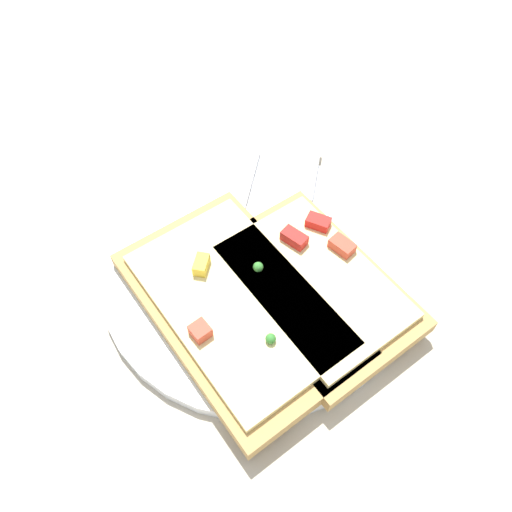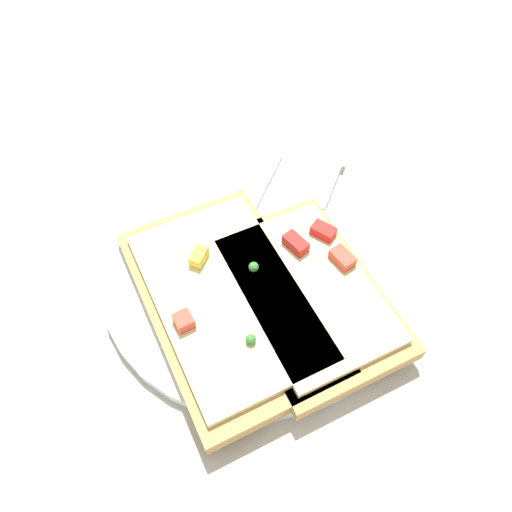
{
  "view_description": "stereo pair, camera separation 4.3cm",
  "coord_description": "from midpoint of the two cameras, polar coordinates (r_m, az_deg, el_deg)",
  "views": [
    {
      "loc": [
        0.15,
        0.19,
        0.37
      ],
      "look_at": [
        0.0,
        0.0,
        0.02
      ],
      "focal_mm": 35.0,
      "sensor_mm": 36.0,
      "label": 1
    },
    {
      "loc": [
        0.11,
        0.22,
        0.37
      ],
      "look_at": [
        0.0,
        0.0,
        0.02
      ],
      "focal_mm": 35.0,
      "sensor_mm": 36.0,
      "label": 2
    }
  ],
  "objects": [
    {
      "name": "ground_plane",
      "position": [
        0.44,
        2.74,
        -1.83
      ],
      "size": [
        4.0,
        4.0,
        0.0
      ],
      "primitive_type": "plane",
      "color": "#BCB29E"
    },
    {
      "name": "plate",
      "position": [
        0.44,
        2.77,
        -1.4
      ],
      "size": [
        0.27,
        0.27,
        0.01
      ],
      "color": "white",
      "rests_on": "ground"
    },
    {
      "name": "fork",
      "position": [
        0.45,
        0.57,
        2.77
      ],
      "size": [
        0.17,
        0.15,
        0.01
      ],
      "rotation": [
        0.0,
        0.0,
        7.01
      ],
      "color": "silver",
      "rests_on": "plate"
    },
    {
      "name": "knife",
      "position": [
        0.47,
        9.18,
        4.42
      ],
      "size": [
        0.17,
        0.16,
        0.01
      ],
      "rotation": [
        0.0,
        0.0,
        7.01
      ],
      "color": "silver",
      "rests_on": "plate"
    },
    {
      "name": "pizza_slice_main",
      "position": [
        0.4,
        -0.27,
        -5.32
      ],
      "size": [
        0.13,
        0.2,
        0.03
      ],
      "rotation": [
        0.0,
        0.0,
        1.55
      ],
      "color": "tan",
      "rests_on": "plate"
    },
    {
      "name": "pizza_slice_corner",
      "position": [
        0.41,
        8.73,
        -4.39
      ],
      "size": [
        0.11,
        0.17,
        0.03
      ],
      "rotation": [
        0.0,
        0.0,
        4.69
      ],
      "color": "tan",
      "rests_on": "plate"
    },
    {
      "name": "crumb_scatter",
      "position": [
        0.42,
        2.57,
        -2.29
      ],
      "size": [
        0.1,
        0.09,
        0.01
      ],
      "color": "tan",
      "rests_on": "plate"
    }
  ]
}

